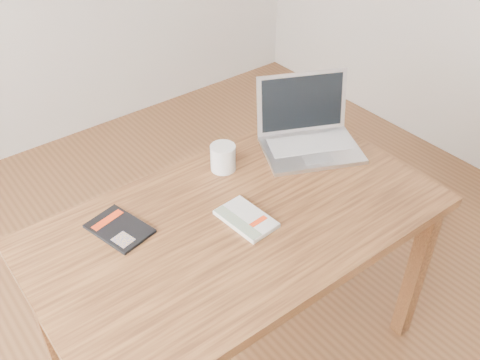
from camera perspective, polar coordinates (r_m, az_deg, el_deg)
room at (r=1.39m, az=-4.51°, el=12.85°), size 4.04×4.04×2.70m
desk at (r=1.85m, az=-0.07°, el=-6.15°), size 1.38×0.80×0.75m
white_guidebook at (r=1.77m, az=0.65°, el=-4.16°), size 0.14×0.21×0.02m
black_guidebook at (r=1.78m, az=-12.75°, el=-5.08°), size 0.18×0.23×0.01m
laptop at (r=2.12m, az=7.26°, el=5.03°), size 0.46×0.43×0.26m
coffee_mug at (r=1.97m, az=-1.78°, el=2.50°), size 0.13×0.09×0.10m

